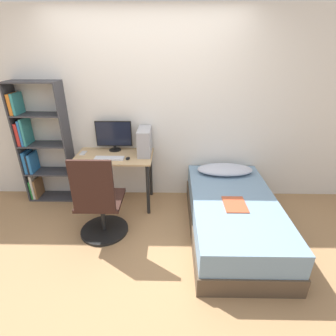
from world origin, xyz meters
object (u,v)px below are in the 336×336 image
at_px(keyboard, 109,158).
at_px(pc_tower, 145,141).
at_px(bed, 233,216).
at_px(bookshelf, 37,147).
at_px(office_chair, 100,207).
at_px(monitor, 114,135).

relative_size(keyboard, pc_tower, 0.97).
distance_m(bed, pc_tower, 1.45).
bearing_deg(bed, keyboard, 161.50).
distance_m(bookshelf, office_chair, 1.40).
xyz_separation_m(bookshelf, monitor, (1.05, 0.04, 0.16)).
height_order(bookshelf, monitor, bookshelf).
height_order(keyboard, pc_tower, pc_tower).
xyz_separation_m(office_chair, pc_tower, (0.45, 0.78, 0.51)).
distance_m(bookshelf, bed, 2.73).
height_order(monitor, pc_tower, monitor).
bearing_deg(monitor, pc_tower, -14.95).
relative_size(bed, pc_tower, 4.75).
distance_m(office_chair, bed, 1.54).
distance_m(bed, keyboard, 1.68).
bearing_deg(office_chair, bed, 2.83).
distance_m(office_chair, keyboard, 0.68).
xyz_separation_m(bookshelf, keyboard, (1.04, -0.27, -0.05)).
xyz_separation_m(office_chair, bed, (1.53, 0.08, -0.16)).
bearing_deg(monitor, bed, -28.51).
distance_m(monitor, pc_tower, 0.44).
bearing_deg(bookshelf, keyboard, -14.38).
bearing_deg(keyboard, bed, -18.50).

